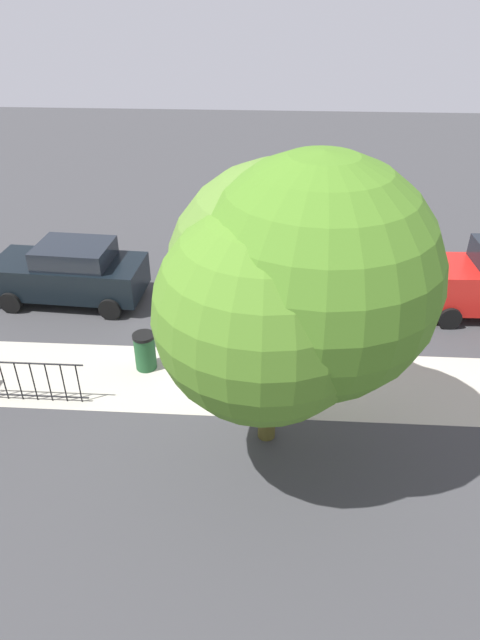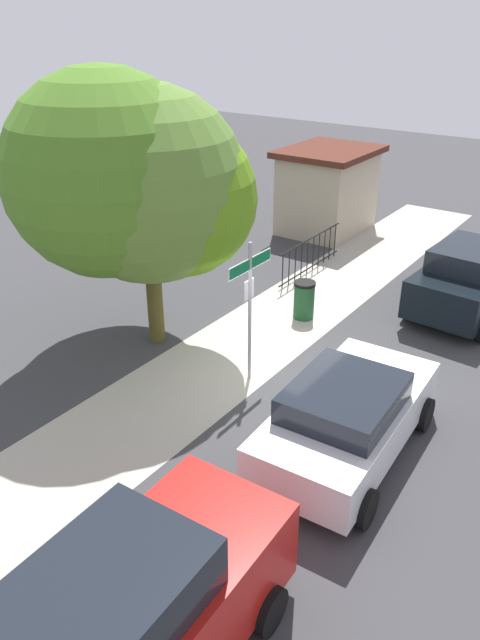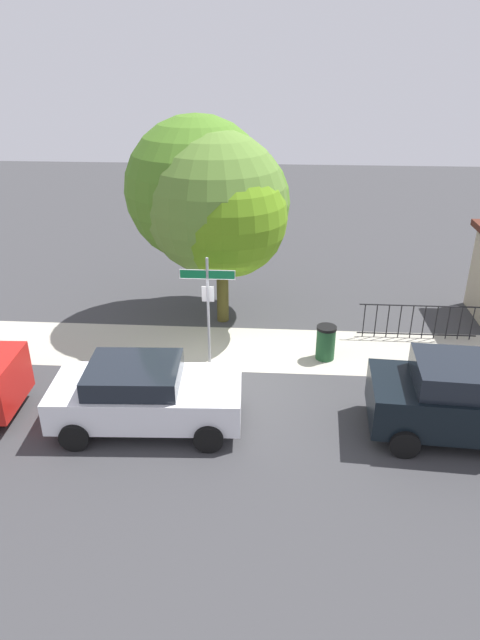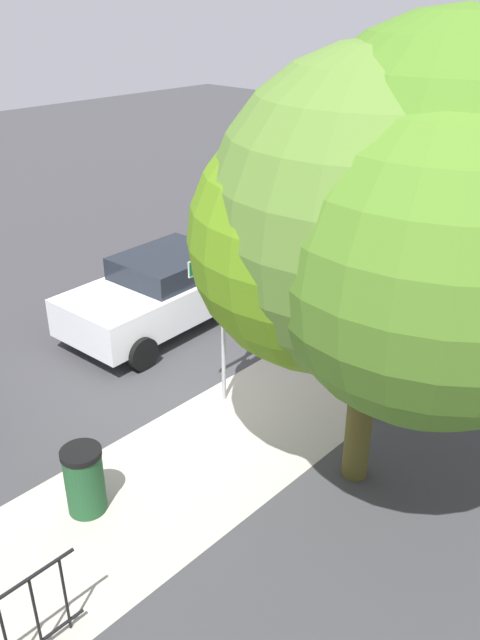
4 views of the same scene
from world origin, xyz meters
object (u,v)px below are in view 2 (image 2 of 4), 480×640
Objects in this scene: shade_tree at (134,184)px; utility_shed at (327,190)px; street_sign at (250,290)px; trash_bin at (304,300)px; car_white at (347,417)px; car_black at (471,277)px; car_red at (124,633)px.

shade_tree is 10.09m from utility_shed.
street_sign is 3.12× the size of trash_bin.
street_sign is 0.71× the size of car_white.
street_sign is 0.49× the size of shade_tree.
utility_shed is at bearing 27.09° from car_white.
shade_tree is at bearing 92.12° from street_sign.
street_sign reaches higher than car_black.
car_red is (-6.41, -2.78, -1.00)m from street_sign.
shade_tree reaches higher than trash_bin.
car_red is at bearing -156.56° from street_sign.
street_sign reaches higher than trash_bin.
shade_tree reaches higher than utility_shed.
car_white is at bearing -2.62° from car_red.
trash_bin is at bearing 134.86° from car_black.
car_black is at bearing -24.58° from street_sign.
car_black is at bearing -2.31° from car_white.
car_black is 1.29× the size of utility_shed.
street_sign is at bearing 158.97° from car_black.
shade_tree is (-0.11, 2.90, 1.72)m from street_sign.
car_red is at bearing -161.10° from trash_bin.
car_red is 12.43m from car_black.
utility_shed is at bearing 23.93° from trash_bin.
street_sign is 6.72m from car_black.
car_black is (6.03, -2.76, -1.14)m from street_sign.
car_white is (-1.12, -2.82, -1.26)m from street_sign.
utility_shed is 7.21m from trash_bin.
street_sign is at bearing 21.23° from car_red.
utility_shed reaches higher than car_white.
car_white is 12.50m from utility_shed.
street_sign is 0.88× the size of utility_shed.
car_white reaches higher than trash_bin.
trash_bin is at bearing 34.94° from car_white.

